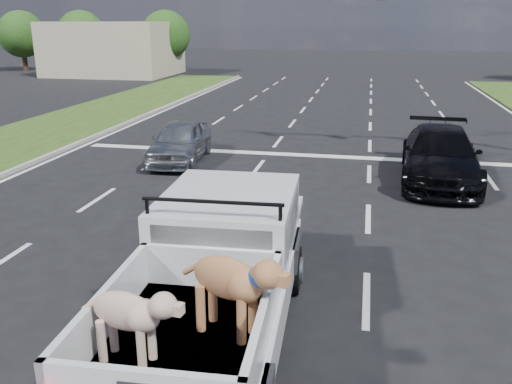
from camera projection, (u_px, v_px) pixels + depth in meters
The scene contains 10 objects.
ground at pixel (265, 289), 9.49m from camera, with size 160.00×160.00×0.00m, color black.
road_markings at pixel (307, 184), 15.62m from camera, with size 17.75×60.00×0.01m.
curb_left at pixel (15, 170), 16.81m from camera, with size 0.15×60.00×0.14m, color gray.
building_left at pixel (114, 49), 46.28m from camera, with size 10.00×8.00×4.40m, color tan.
tree_far_a at pixel (22, 34), 49.73m from camera, with size 4.20×4.20×5.40m.
tree_far_b at pixel (81, 35), 48.58m from camera, with size 4.20×4.20×5.40m.
tree_far_c at pixel (166, 35), 47.05m from camera, with size 4.20×4.20×5.40m.
pickup_truck at pixel (214, 279), 7.63m from camera, with size 2.47×5.94×2.19m.
silver_sedan at pixel (180, 141), 17.96m from camera, with size 1.59×3.96×1.35m, color #A2A5A9.
black_coupe at pixel (440, 155), 15.71m from camera, with size 2.13×5.24×1.52m, color black.
Camera 1 is at (1.57, -8.39, 4.50)m, focal length 38.00 mm.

